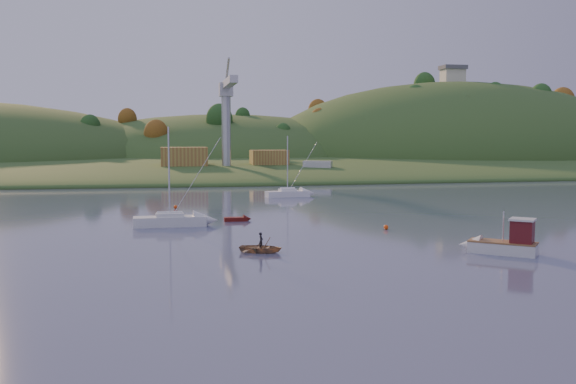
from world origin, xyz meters
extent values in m
plane|color=#373F5A|center=(0.00, 0.00, 0.00)|extent=(500.00, 500.00, 0.00)
cube|color=#324A1D|center=(0.00, 230.00, 0.00)|extent=(620.00, 220.00, 1.50)
ellipsoid|color=#324A1D|center=(0.00, 165.00, 0.00)|extent=(640.00, 150.00, 7.00)
ellipsoid|color=#324A1D|center=(10.00, 210.00, 0.00)|extent=(140.00, 120.00, 36.00)
ellipsoid|color=#324A1D|center=(95.00, 195.00, 0.00)|extent=(150.00, 130.00, 60.00)
cube|color=beige|center=(95.00, 195.00, 32.50)|extent=(8.00, 6.00, 5.00)
cube|color=#595960|center=(95.00, 195.00, 35.70)|extent=(9.00, 7.00, 1.50)
cube|color=slate|center=(5.00, 122.00, 1.20)|extent=(42.00, 16.00, 2.40)
cube|color=#925E30|center=(-8.00, 123.00, 4.80)|extent=(11.00, 8.00, 4.80)
cube|color=#925E30|center=(13.00, 124.00, 4.40)|extent=(9.00, 7.00, 4.00)
cylinder|color=#B7B7BC|center=(2.00, 120.00, 11.40)|extent=(2.20, 2.20, 18.00)
cube|color=#B7B7BC|center=(2.00, 120.00, 20.90)|extent=(3.20, 3.20, 3.20)
cube|color=#B7B7BC|center=(2.00, 111.00, 21.90)|extent=(1.80, 18.00, 1.60)
cube|color=#B7B7BC|center=(2.00, 125.00, 21.90)|extent=(1.80, 10.00, 1.60)
cube|color=silver|center=(15.12, 14.85, 0.49)|extent=(5.45, 5.02, 0.98)
cone|color=silver|center=(13.03, 16.61, 0.49)|extent=(2.73, 2.73, 1.97)
cube|color=brown|center=(15.12, 14.85, 1.00)|extent=(5.48, 5.06, 0.13)
cube|color=#541317|center=(16.29, 13.87, 1.97)|extent=(2.39, 2.38, 1.97)
cube|color=silver|center=(16.29, 13.87, 3.00)|extent=(2.70, 2.69, 0.16)
cylinder|color=silver|center=(15.12, 14.85, 2.29)|extent=(0.10, 0.10, 2.62)
cube|color=silver|center=(-12.17, 36.98, 0.54)|extent=(7.89, 2.54, 1.08)
cube|color=silver|center=(-12.17, 36.98, 1.13)|extent=(2.98, 1.84, 0.69)
cylinder|color=silver|center=(-12.17, 36.98, 5.97)|extent=(0.18, 0.18, 9.79)
cylinder|color=silver|center=(-12.17, 36.98, 1.38)|extent=(3.14, 0.20, 0.12)
cylinder|color=silver|center=(-12.17, 36.98, 1.48)|extent=(2.75, 0.43, 0.36)
cube|color=white|center=(6.93, 67.93, 0.49)|extent=(7.39, 3.30, 0.98)
cube|color=white|center=(6.93, 67.93, 1.03)|extent=(2.90, 2.03, 0.62)
cylinder|color=silver|center=(6.93, 67.93, 5.44)|extent=(0.18, 0.18, 8.91)
cylinder|color=silver|center=(6.93, 67.93, 1.28)|extent=(2.83, 0.59, 0.12)
cylinder|color=white|center=(6.93, 67.93, 1.38)|extent=(2.52, 0.77, 0.36)
imported|color=#9E7B57|center=(-4.70, 19.36, 0.38)|extent=(4.42, 3.88, 0.76)
imported|color=black|center=(-4.70, 19.36, 0.73)|extent=(0.54, 0.63, 1.47)
cube|color=#55100C|center=(-4.60, 39.85, 0.23)|extent=(2.72, 1.12, 0.45)
cone|color=#55100C|center=(-3.24, 39.83, 0.23)|extent=(0.96, 1.10, 1.08)
cube|color=slate|center=(23.10, 114.06, 1.00)|extent=(16.49, 11.02, 2.00)
cube|color=#B7B7BC|center=(23.10, 114.06, 2.66)|extent=(7.42, 5.60, 2.66)
sphere|color=#FF4A0D|center=(10.27, 30.07, 0.25)|extent=(0.50, 0.50, 0.50)
sphere|color=#FF4A0D|center=(-11.26, 54.11, 0.25)|extent=(0.50, 0.50, 0.50)
camera|label=1|loc=(-12.63, -33.92, 9.85)|focal=40.00mm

